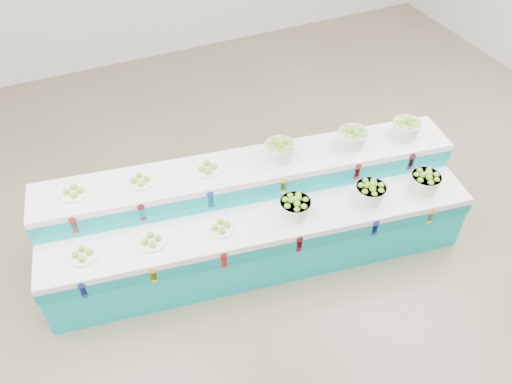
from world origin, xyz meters
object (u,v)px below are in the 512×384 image
(display_stand, at_px, (256,217))
(basket_upper_right, at_px, (407,128))
(basket_lower_left, at_px, (295,207))
(plate_upper_mid, at_px, (140,180))

(display_stand, height_order, basket_upper_right, basket_upper_right)
(basket_lower_left, xyz_separation_m, basket_upper_right, (1.50, 0.32, 0.30))
(display_stand, relative_size, basket_lower_left, 14.04)
(basket_lower_left, relative_size, plate_upper_mid, 1.20)
(plate_upper_mid, distance_m, basket_upper_right, 2.87)
(basket_lower_left, distance_m, basket_upper_right, 1.57)
(display_stand, relative_size, basket_upper_right, 14.04)
(display_stand, distance_m, plate_upper_mid, 1.27)
(basket_lower_left, xyz_separation_m, plate_upper_mid, (-1.33, 0.76, 0.23))
(display_stand, distance_m, basket_upper_right, 1.89)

